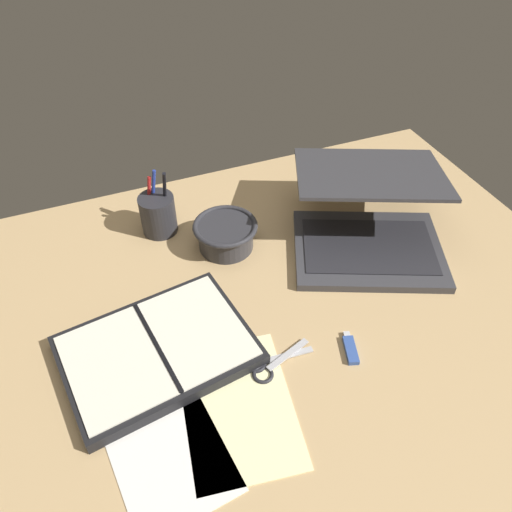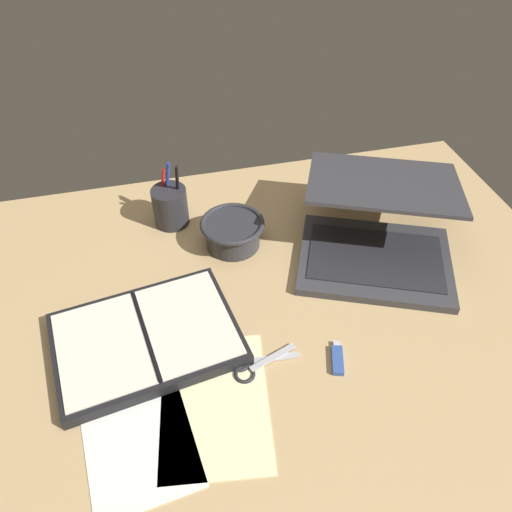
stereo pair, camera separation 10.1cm
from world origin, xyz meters
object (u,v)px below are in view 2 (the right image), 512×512
object	(u,v)px
bowl	(231,232)
planner	(147,338)
laptop	(378,233)
pen_cup	(170,206)
scissors	(250,366)

from	to	relation	value
bowl	planner	distance (cm)	31.77
laptop	planner	bearing A→B (deg)	-142.56
bowl	pen_cup	xyz separation A→B (cm)	(-12.24, 11.20, 1.22)
laptop	pen_cup	xyz separation A→B (cm)	(-42.93, 21.50, -0.74)
bowl	scissors	distance (cm)	33.77
pen_cup	scissors	bearing A→B (deg)	-79.07
laptop	bowl	bearing A→B (deg)	-175.45
bowl	planner	world-z (taller)	bowl
pen_cup	planner	xyz separation A→B (cm)	(-8.95, -34.76, -3.46)
laptop	planner	size ratio (longest dim) A/B	1.23
pen_cup	planner	bearing A→B (deg)	-104.44
bowl	planner	size ratio (longest dim) A/B	0.39
scissors	laptop	bearing A→B (deg)	26.13
laptop	bowl	distance (cm)	32.43
pen_cup	scissors	world-z (taller)	pen_cup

